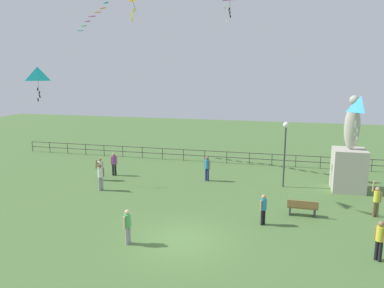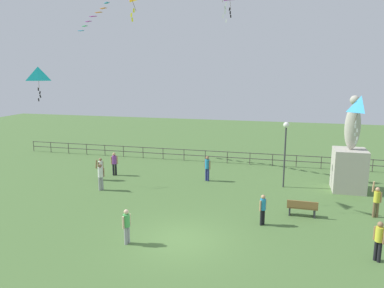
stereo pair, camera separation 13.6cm
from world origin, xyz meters
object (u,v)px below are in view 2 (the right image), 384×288
(person_0, at_px, (114,162))
(kite_3, at_px, (360,108))
(person_2, at_px, (377,200))
(person_3, at_px, (127,224))
(park_bench, at_px, (302,208))
(person_4, at_px, (207,167))
(person_1, at_px, (379,239))
(kite_6, at_px, (38,76))
(person_5, at_px, (101,168))
(person_6, at_px, (263,208))
(statue_monument, at_px, (350,162))
(lamppost, at_px, (286,140))
(person_7, at_px, (100,175))

(person_0, bearing_deg, kite_3, -6.54)
(person_2, bearing_deg, person_3, -152.14)
(park_bench, bearing_deg, person_4, 140.70)
(person_4, bearing_deg, person_1, -45.67)
(person_2, distance_m, kite_6, 20.64)
(person_5, distance_m, kite_3, 16.25)
(person_1, height_order, person_6, person_1)
(park_bench, bearing_deg, person_0, 160.05)
(park_bench, height_order, person_2, person_2)
(park_bench, height_order, person_5, person_5)
(person_4, height_order, person_5, person_4)
(statue_monument, bearing_deg, person_2, -80.61)
(lamppost, relative_size, person_7, 2.12)
(lamppost, relative_size, person_6, 2.77)
(person_7, relative_size, kite_3, 0.77)
(person_4, relative_size, kite_6, 0.81)
(park_bench, height_order, kite_3, kite_3)
(person_2, relative_size, kite_6, 0.88)
(person_4, height_order, kite_6, kite_6)
(lamppost, bearing_deg, person_0, -179.11)
(lamppost, xyz_separation_m, person_6, (-0.91, -6.25, -2.18))
(kite_6, bearing_deg, person_0, 34.51)
(person_0, bearing_deg, person_1, -29.18)
(lamppost, bearing_deg, kite_3, -27.21)
(lamppost, relative_size, person_0, 2.55)
(person_4, bearing_deg, person_3, -98.14)
(person_2, height_order, person_3, person_2)
(park_bench, relative_size, person_6, 1.01)
(person_3, height_order, person_6, person_3)
(person_0, bearing_deg, person_6, -29.76)
(person_7, distance_m, kite_3, 15.31)
(statue_monument, distance_m, person_1, 8.94)
(person_5, bearing_deg, person_4, 12.98)
(person_4, bearing_deg, person_6, -57.66)
(park_bench, distance_m, person_7, 11.90)
(park_bench, relative_size, person_7, 0.77)
(person_6, distance_m, kite_3, 7.75)
(person_7, bearing_deg, person_1, -19.82)
(statue_monument, xyz_separation_m, person_6, (-4.73, -6.52, -0.93))
(person_6, relative_size, kite_6, 0.72)
(person_0, bearing_deg, park_bench, -19.95)
(person_6, bearing_deg, kite_3, 42.79)
(person_6, bearing_deg, person_4, 122.34)
(park_bench, height_order, person_4, person_4)
(person_3, height_order, person_5, person_3)
(person_2, height_order, kite_6, kite_6)
(person_5, distance_m, person_6, 11.96)
(person_6, bearing_deg, person_1, -27.80)
(park_bench, height_order, person_0, person_0)
(person_1, relative_size, person_3, 1.06)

